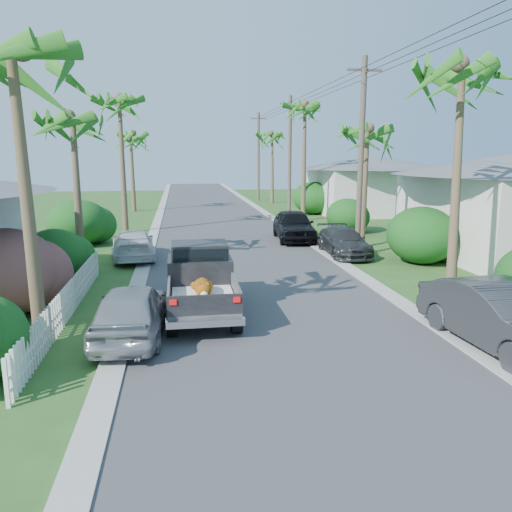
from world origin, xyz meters
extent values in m
plane|color=#2B501E|center=(0.00, 0.00, 0.00)|extent=(120.00, 120.00, 0.00)
cube|color=#38383A|center=(0.00, 25.00, 0.01)|extent=(8.00, 100.00, 0.02)
cube|color=#A5A39E|center=(-4.30, 25.00, 0.03)|extent=(0.60, 100.00, 0.06)
cube|color=#A5A39E|center=(4.30, 25.00, 0.03)|extent=(0.60, 100.00, 0.06)
cylinder|color=black|center=(-2.97, 3.39, 0.38)|extent=(0.28, 0.76, 0.76)
cylinder|color=black|center=(-1.27, 3.39, 0.38)|extent=(0.28, 0.76, 0.76)
cylinder|color=black|center=(-2.97, 6.64, 0.38)|extent=(0.28, 0.76, 0.76)
cylinder|color=black|center=(-1.27, 6.64, 0.38)|extent=(0.28, 0.76, 0.76)
cube|color=slate|center=(-2.12, 4.04, 0.62)|extent=(1.90, 2.40, 0.24)
cube|color=slate|center=(-3.04, 4.04, 1.00)|extent=(0.06, 2.40, 0.55)
cube|color=slate|center=(-1.20, 4.04, 1.00)|extent=(0.06, 2.40, 0.55)
cube|color=black|center=(-2.12, 2.87, 0.98)|extent=(1.92, 0.08, 0.52)
cube|color=silver|center=(-2.12, 2.71, 0.55)|extent=(1.98, 0.18, 0.18)
cube|color=red|center=(-2.92, 2.82, 1.10)|extent=(0.18, 0.05, 0.14)
cube|color=red|center=(-1.32, 2.82, 1.10)|extent=(0.18, 0.05, 0.14)
cube|color=black|center=(-2.12, 5.89, 1.05)|extent=(1.94, 1.65, 1.10)
cube|color=black|center=(-2.12, 5.89, 1.78)|extent=(1.70, 1.35, 0.55)
cube|color=black|center=(-2.12, 5.22, 1.75)|extent=(1.60, 0.05, 0.45)
cube|color=black|center=(-2.12, 7.14, 0.90)|extent=(1.94, 1.20, 0.80)
cube|color=white|center=(-2.12, 4.04, 0.82)|extent=(1.70, 2.10, 0.16)
ellipsoid|color=orange|center=(-2.12, 4.14, 1.12)|extent=(0.48, 1.25, 0.43)
sphere|color=orange|center=(-2.12, 3.39, 1.20)|extent=(0.40, 0.40, 0.40)
ellipsoid|color=white|center=(-2.12, 4.14, 1.02)|extent=(0.32, 0.86, 0.18)
imported|color=#2C2E31|center=(5.00, 1.32, 0.80)|extent=(2.07, 4.99, 1.60)
imported|color=#2B2D30|center=(5.00, 13.22, 0.64)|extent=(1.91, 4.46, 1.28)
imported|color=black|center=(3.60, 17.73, 0.84)|extent=(2.33, 5.07, 1.69)
imported|color=#A1A3A8|center=(-4.00, 3.45, 0.72)|extent=(1.98, 4.34, 1.45)
imported|color=silver|center=(-4.84, 13.81, 0.67)|extent=(2.34, 4.78, 1.34)
cone|color=brown|center=(-6.20, 3.00, 3.50)|extent=(0.36, 0.71, 7.01)
cone|color=brown|center=(-6.80, 12.00, 3.10)|extent=(0.36, 0.61, 6.21)
cone|color=brown|center=(-6.00, 22.00, 4.00)|extent=(0.36, 0.36, 8.00)
cone|color=brown|center=(-6.50, 34.00, 3.25)|extent=(0.36, 0.75, 6.51)
cone|color=brown|center=(6.30, 6.00, 3.75)|extent=(0.36, 0.73, 7.51)
cone|color=brown|center=(6.60, 15.00, 3.00)|extent=(0.36, 0.54, 6.01)
cone|color=brown|center=(6.20, 26.00, 4.10)|extent=(0.36, 0.36, 8.20)
cone|color=brown|center=(6.50, 40.00, 3.40)|extent=(0.36, 0.63, 6.81)
ellipsoid|color=#BE1B50|center=(-7.80, 6.00, 1.30)|extent=(3.00, 3.30, 2.60)
ellipsoid|color=#164112|center=(-7.40, 10.00, 1.00)|extent=(2.40, 2.64, 2.00)
ellipsoid|color=#164112|center=(-8.00, 18.00, 1.20)|extent=(3.20, 3.52, 2.40)
ellipsoid|color=#164112|center=(7.80, 11.00, 1.25)|extent=(3.00, 3.30, 2.50)
ellipsoid|color=#164112|center=(7.50, 20.00, 1.05)|extent=(2.60, 2.86, 2.10)
ellipsoid|color=#164112|center=(8.00, 30.00, 1.30)|extent=(3.20, 3.52, 2.60)
cube|color=white|center=(-6.00, 5.50, 0.50)|extent=(0.10, 11.00, 1.00)
cube|color=silver|center=(13.00, 30.00, 1.80)|extent=(9.00, 8.00, 3.60)
cone|color=#595B60|center=(13.00, 30.00, 4.10)|extent=(6.48, 6.48, 1.00)
cylinder|color=brown|center=(5.60, 13.00, 4.50)|extent=(0.26, 0.26, 9.00)
cube|color=brown|center=(5.60, 13.00, 8.40)|extent=(1.60, 0.10, 0.10)
cylinder|color=brown|center=(5.60, 28.00, 4.50)|extent=(0.26, 0.26, 9.00)
cube|color=brown|center=(5.60, 28.00, 8.40)|extent=(1.60, 0.10, 0.10)
cylinder|color=brown|center=(5.60, 43.00, 4.50)|extent=(0.26, 0.26, 9.00)
cube|color=brown|center=(5.60, 43.00, 8.40)|extent=(1.60, 0.10, 0.10)
camera|label=1|loc=(-2.69, -9.28, 4.69)|focal=35.00mm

